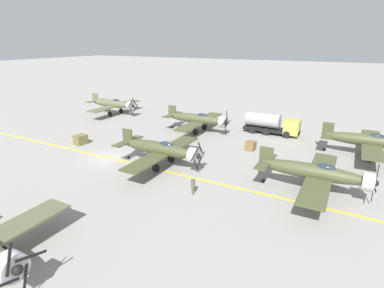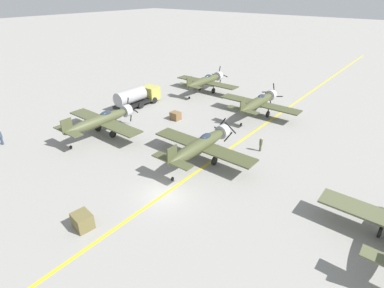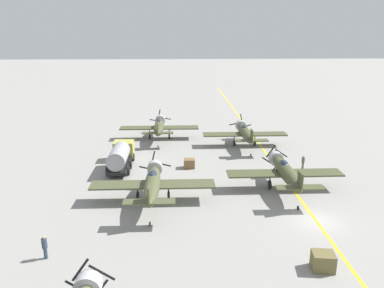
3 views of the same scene
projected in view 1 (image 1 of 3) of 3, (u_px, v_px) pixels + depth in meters
The scene contains 12 objects.
ground_plane at pixel (110, 158), 35.10m from camera, with size 400.00×400.00×0.00m, color gray.
taxiway_stripe at pixel (110, 158), 35.10m from camera, with size 0.30×160.00×0.01m, color yellow.
airplane_far_center at pixel (316, 173), 26.45m from camera, with size 12.00×9.98×3.78m.
airplane_far_left at pixel (369, 141), 34.91m from camera, with size 12.00×9.98×3.78m.
airplane_mid_center at pixel (161, 149), 32.22m from camera, with size 12.00×9.98×3.65m.
airplane_mid_left at pixel (198, 119), 44.63m from camera, with size 12.00×9.98×3.76m.
airplane_near_left at pixel (114, 104), 55.46m from camera, with size 12.00×9.98×3.65m.
fuel_tanker at pixel (272, 124), 44.04m from camera, with size 2.67×8.00×2.98m.
ground_crew_walking at pixel (193, 185), 26.62m from camera, with size 0.36×0.36×1.67m.
ground_crew_inspecting at pixel (172, 110), 55.06m from camera, with size 0.40×0.40×1.84m.
supply_crate_by_tanker at pixel (81, 140), 39.75m from camera, with size 1.52×1.26×1.26m, color brown.
supply_crate_mid_lane at pixel (251, 146), 37.66m from camera, with size 1.32×1.10×1.10m, color brown.
Camera 1 is at (24.14, 24.00, 13.02)m, focal length 28.00 mm.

